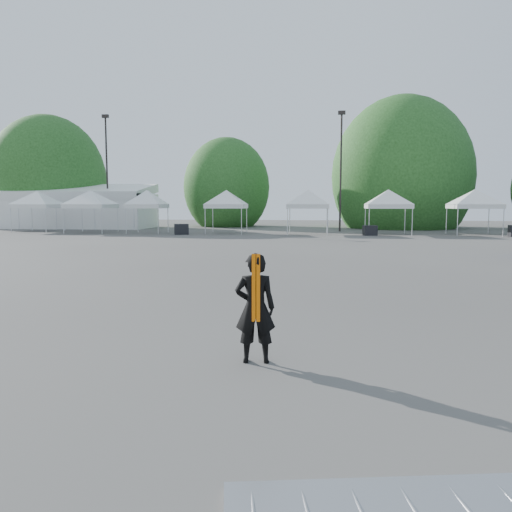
# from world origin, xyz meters

# --- Properties ---
(ground) EXTENTS (120.00, 120.00, 0.00)m
(ground) POSITION_xyz_m (0.00, 0.00, 0.00)
(ground) COLOR #474442
(ground) RESTS_ON ground
(marquee) EXTENTS (15.00, 6.25, 4.23)m
(marquee) POSITION_xyz_m (-22.00, 35.00, 1.97)
(marquee) COLOR white
(marquee) RESTS_ON ground
(light_pole_west) EXTENTS (0.60, 0.25, 10.30)m
(light_pole_west) POSITION_xyz_m (-18.00, 34.00, 5.77)
(light_pole_west) COLOR black
(light_pole_west) RESTS_ON ground
(light_pole_east) EXTENTS (0.60, 0.25, 9.80)m
(light_pole_east) POSITION_xyz_m (3.00, 32.00, 5.52)
(light_pole_east) COLOR black
(light_pole_east) RESTS_ON ground
(tree_far_w) EXTENTS (4.80, 4.80, 7.30)m
(tree_far_w) POSITION_xyz_m (-26.00, 38.00, 4.54)
(tree_far_w) COLOR #382314
(tree_far_w) RESTS_ON ground
(tree_mid_w) EXTENTS (4.16, 4.16, 6.33)m
(tree_mid_w) POSITION_xyz_m (-8.00, 40.00, 3.93)
(tree_mid_w) COLOR #382314
(tree_mid_w) RESTS_ON ground
(tree_mid_e) EXTENTS (5.12, 5.12, 7.79)m
(tree_mid_e) POSITION_xyz_m (9.00, 39.00, 4.84)
(tree_mid_e) COLOR #382314
(tree_mid_e) RESTS_ON ground
(tent_a) EXTENTS (4.47, 4.47, 3.88)m
(tent_a) POSITION_xyz_m (-21.74, 28.70, 3.06)
(tent_a) COLOR silver
(tent_a) RESTS_ON ground
(tent_b) EXTENTS (4.63, 4.63, 3.88)m
(tent_b) POSITION_xyz_m (-16.62, 27.59, 3.06)
(tent_b) COLOR silver
(tent_b) RESTS_ON ground
(tent_c) EXTENTS (3.82, 3.82, 3.88)m
(tent_c) POSITION_xyz_m (-11.92, 27.34, 3.06)
(tent_c) COLOR silver
(tent_c) RESTS_ON ground
(tent_d) EXTENTS (4.18, 4.18, 3.88)m
(tent_d) POSITION_xyz_m (-5.83, 28.05, 3.06)
(tent_d) COLOR silver
(tent_d) RESTS_ON ground
(tent_e) EXTENTS (4.38, 4.38, 3.88)m
(tent_e) POSITION_xyz_m (0.44, 27.72, 3.06)
(tent_e) COLOR silver
(tent_e) RESTS_ON ground
(tent_f) EXTENTS (4.53, 4.53, 3.88)m
(tent_f) POSITION_xyz_m (6.33, 27.95, 3.06)
(tent_f) COLOR silver
(tent_f) RESTS_ON ground
(tent_g) EXTENTS (4.64, 4.64, 3.88)m
(tent_g) POSITION_xyz_m (12.53, 28.25, 3.06)
(tent_g) COLOR silver
(tent_g) RESTS_ON ground
(man) EXTENTS (0.63, 0.45, 1.59)m
(man) POSITION_xyz_m (0.31, -3.06, 0.80)
(man) COLOR black
(man) RESTS_ON ground
(crate_west) EXTENTS (1.22, 1.09, 0.78)m
(crate_west) POSITION_xyz_m (-8.89, 26.07, 0.39)
(crate_west) COLOR black
(crate_west) RESTS_ON ground
(crate_mid) EXTENTS (1.05, 0.89, 0.72)m
(crate_mid) POSITION_xyz_m (4.93, 26.70, 0.36)
(crate_mid) COLOR black
(crate_mid) RESTS_ON ground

